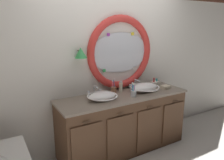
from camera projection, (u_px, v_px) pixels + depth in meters
name	position (u px, v px, depth m)	size (l,w,h in m)	color
ground_plane	(130.00, 157.00, 3.16)	(14.00, 14.00, 0.00)	silver
back_wall_assembly	(111.00, 61.00, 3.33)	(6.40, 0.26, 2.60)	silver
vanity_counter	(123.00, 122.00, 3.28)	(1.98, 0.63, 0.87)	brown
sink_basin_left	(102.00, 96.00, 2.96)	(0.42, 0.42, 0.11)	white
sink_basin_right	(145.00, 87.00, 3.32)	(0.45, 0.45, 0.13)	white
faucet_set_left	(95.00, 91.00, 3.16)	(0.23, 0.12, 0.14)	silver
faucet_set_right	(135.00, 84.00, 3.52)	(0.23, 0.14, 0.15)	silver
toothbrush_holder_left	(114.00, 89.00, 3.26)	(0.09, 0.09, 0.22)	#996647
toothbrush_holder_right	(134.00, 93.00, 3.09)	(0.09, 0.09, 0.21)	silver
soap_dispenser	(121.00, 87.00, 3.31)	(0.06, 0.06, 0.17)	#EFE5C6
folded_hand_towel	(165.00, 87.00, 3.49)	(0.14, 0.12, 0.05)	beige
toiletry_basket	(155.00, 83.00, 3.69)	(0.14, 0.12, 0.13)	beige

